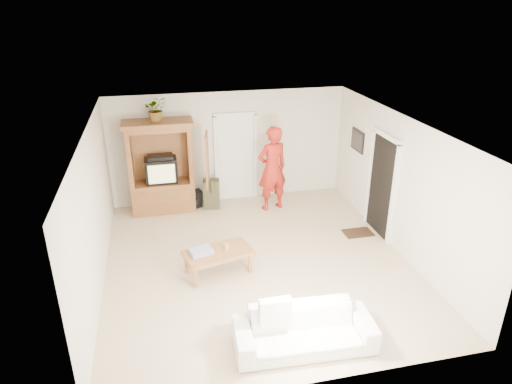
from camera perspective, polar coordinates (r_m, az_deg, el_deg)
floor at (r=8.64m, az=0.16°, el=-8.64°), size 6.00×6.00×0.00m
ceiling at (r=7.58m, az=0.18°, el=8.24°), size 6.00×6.00×0.00m
wall_back at (r=10.78m, az=-3.41°, el=5.65°), size 5.50×0.00×5.50m
wall_front at (r=5.53m, az=7.31°, el=-13.29°), size 5.50×0.00×5.50m
wall_left at (r=7.93m, az=-19.60°, el=-2.51°), size 0.00×6.00×6.00m
wall_right at (r=9.00m, az=17.51°, el=0.87°), size 0.00×6.00×6.00m
armoire at (r=10.46m, az=-11.59°, el=2.37°), size 1.82×1.14×2.10m
door_back at (r=10.86m, az=-2.56°, el=4.25°), size 0.85×0.05×2.04m
doorway_right at (r=9.57m, az=15.46°, el=0.66°), size 0.05×0.90×2.04m
framed_picture at (r=10.47m, az=12.59°, el=6.30°), size 0.03×0.60×0.48m
doormat at (r=9.81m, az=12.62°, el=-4.99°), size 0.60×0.40×0.02m
plant at (r=10.01m, az=-12.40°, el=10.09°), size 0.52×0.46×0.53m
man at (r=10.29m, az=2.04°, el=2.94°), size 0.81×0.64×1.97m
sofa at (r=6.69m, az=6.06°, el=-16.79°), size 2.00×0.87×0.57m
coffee_table at (r=8.15m, az=-4.76°, el=-7.73°), size 1.30×0.91×0.44m
towel at (r=8.07m, az=-6.90°, el=-7.36°), size 0.44×0.37×0.08m
candle at (r=8.16m, az=-3.72°, el=-6.78°), size 0.08×0.08×0.10m
backpack_black at (r=10.68m, az=-7.75°, el=-0.96°), size 0.39×0.32×0.42m
backpack_olive at (r=10.61m, az=-5.56°, el=-0.23°), size 0.40×0.32×0.70m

